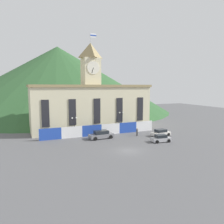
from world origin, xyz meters
name	(u,v)px	position (x,y,z in m)	size (l,w,h in m)	color
ground_plane	(129,151)	(0.00, 0.00, 0.00)	(160.00, 160.00, 0.00)	#565659
civic_building	(91,105)	(0.00, 20.95, 6.47)	(30.47, 9.65, 24.37)	beige
banner_fence	(101,130)	(0.00, 13.42, 1.24)	(27.44, 0.12, 2.49)	#2347B2
hillside_backdrop	(58,79)	(0.00, 69.27, 14.40)	(99.34, 99.34, 28.80)	#2D562D
street_lamp_far_right	(74,122)	(-5.97, 14.81, 3.20)	(1.26, 0.36, 4.33)	black
street_lamp_center	(121,117)	(5.73, 14.81, 3.62)	(1.26, 0.36, 4.98)	black
car_white_taxi	(161,133)	(12.07, 7.39, 0.69)	(4.64, 2.45, 1.50)	white
car_silver_hatch	(161,138)	(8.87, 2.92, 0.69)	(4.05, 2.34, 1.50)	#B7B7BC
car_gray_pickup	(101,135)	(-1.23, 10.36, 0.81)	(5.43, 2.67, 1.75)	slate
pedestrian	(137,132)	(7.16, 9.55, 0.94)	(0.50, 0.50, 1.72)	#4C4C4C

